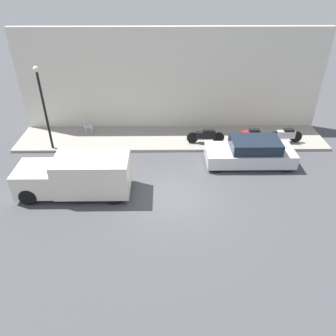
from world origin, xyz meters
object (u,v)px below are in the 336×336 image
at_px(motorcycle_red, 251,136).
at_px(cafe_chair, 87,125).
at_px(delivery_van, 76,175).
at_px(motorcycle_black, 206,136).
at_px(scooter_silver, 286,135).
at_px(streetlamp, 43,100).
at_px(parked_car, 251,152).

bearing_deg(motorcycle_red, cafe_chair, 81.76).
distance_m(delivery_van, motorcycle_red, 9.62).
height_order(motorcycle_black, cafe_chair, cafe_chair).
relative_size(scooter_silver, streetlamp, 0.42).
height_order(delivery_van, motorcycle_red, delivery_van).
relative_size(delivery_van, motorcycle_red, 2.50).
bearing_deg(delivery_van, streetlamp, 29.94).
relative_size(parked_car, cafe_chair, 4.96).
xyz_separation_m(parked_car, cafe_chair, (3.31, 8.77, 0.00)).
distance_m(motorcycle_black, cafe_chair, 6.87).
bearing_deg(motorcycle_black, streetlamp, 93.40).
height_order(delivery_van, motorcycle_black, delivery_van).
height_order(parked_car, cafe_chair, parked_car).
xyz_separation_m(motorcycle_black, cafe_chair, (1.32, 6.74, 0.07)).
distance_m(parked_car, delivery_van, 8.45).
relative_size(delivery_van, motorcycle_black, 2.34).
relative_size(motorcycle_black, streetlamp, 0.47).
bearing_deg(parked_car, delivery_van, 106.22).
xyz_separation_m(parked_car, motorcycle_black, (1.99, 2.02, -0.06)).
bearing_deg(motorcycle_red, motorcycle_black, 89.51).
bearing_deg(motorcycle_black, scooter_silver, -89.92).
bearing_deg(scooter_silver, cafe_chair, 83.30).
distance_m(motorcycle_red, streetlamp, 11.05).
relative_size(parked_car, delivery_van, 0.90).
bearing_deg(delivery_van, motorcycle_black, -54.46).
distance_m(delivery_van, streetlamp, 4.85).
bearing_deg(cafe_chair, motorcycle_black, -101.04).
bearing_deg(scooter_silver, delivery_van, 112.53).
relative_size(motorcycle_red, cafe_chair, 2.22).
xyz_separation_m(motorcycle_black, streetlamp, (-0.49, 8.31, 2.27)).
bearing_deg(cafe_chair, delivery_van, -173.38).
xyz_separation_m(delivery_van, scooter_silver, (4.35, -10.50, -0.33)).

